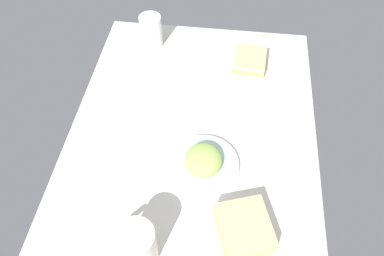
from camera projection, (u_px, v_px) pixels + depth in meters
tabletop at (192, 137)px, 100.33cm from camera, size 90.00×64.00×2.00cm
plate_of_food at (204, 162)px, 92.48cm from camera, size 17.21×17.21×4.97cm
coffee_mug_black at (137, 245)px, 75.90cm from camera, size 9.16×9.66×10.31cm
sandwich_main at (244, 228)px, 81.34cm from camera, size 14.66×13.91×4.40cm
sandwich_side at (249, 61)px, 113.91cm from camera, size 10.95×9.99×4.40cm
glass_of_milk at (151, 32)px, 118.44cm from camera, size 6.73×6.73×10.21cm
paper_napkin at (109, 157)px, 95.20cm from camera, size 19.38×19.38×0.30cm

